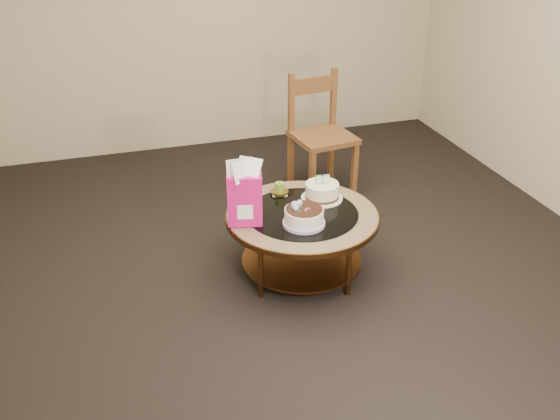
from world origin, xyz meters
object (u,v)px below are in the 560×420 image
object	(u,v)px
gift_bag	(245,193)
dining_chair	(321,134)
decorated_cake	(304,217)
cream_cake	(322,191)
coffee_table	(302,223)

from	to	relation	value
gift_bag	dining_chair	xyz separation A→B (m)	(0.95, 1.18, -0.16)
decorated_cake	cream_cake	size ratio (longest dim) A/B	0.95
decorated_cake	gift_bag	bearing A→B (deg)	159.36
cream_cake	gift_bag	world-z (taller)	gift_bag
decorated_cake	cream_cake	world-z (taller)	cream_cake
decorated_cake	coffee_table	bearing A→B (deg)	73.86
gift_bag	coffee_table	bearing A→B (deg)	17.14
cream_cake	dining_chair	world-z (taller)	dining_chair
coffee_table	dining_chair	size ratio (longest dim) A/B	1.01
gift_bag	decorated_cake	bearing A→B (deg)	-6.19
cream_cake	gift_bag	xyz separation A→B (m)	(-0.59, -0.17, 0.16)
cream_cake	dining_chair	size ratio (longest dim) A/B	0.28
gift_bag	dining_chair	size ratio (longest dim) A/B	0.43
cream_cake	gift_bag	size ratio (longest dim) A/B	0.66
coffee_table	decorated_cake	world-z (taller)	decorated_cake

